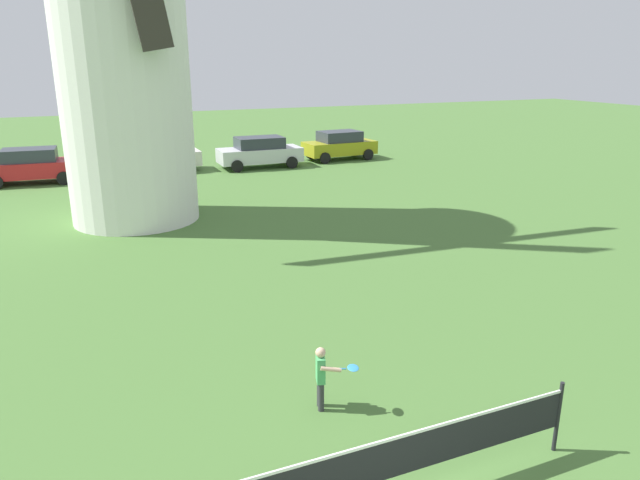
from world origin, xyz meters
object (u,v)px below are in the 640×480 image
player_far (322,374)px  parked_car_silver (260,152)px  parked_car_cream (155,156)px  parked_car_mustard (340,145)px  tennis_net (385,460)px  windmill (117,6)px  parked_car_red (31,165)px

player_far → parked_car_silver: size_ratio=0.25×
parked_car_cream → parked_car_mustard: size_ratio=1.07×
parked_car_silver → parked_car_mustard: same height
tennis_net → player_far: tennis_net is taller
parked_car_cream → parked_car_mustard: bearing=-1.0°
tennis_net → player_far: size_ratio=5.25×
windmill → parked_car_cream: 10.95m
parked_car_red → parked_car_cream: 5.51m
player_far → parked_car_cream: bearing=88.4°
parked_car_red → parked_car_cream: (5.49, 0.55, 0.00)m
player_far → parked_car_silver: parked_car_silver is taller
parked_car_silver → tennis_net: bearing=-104.2°
parked_car_red → parked_car_cream: bearing=5.7°
windmill → parked_car_silver: 12.35m
windmill → tennis_net: bearing=-85.8°
player_far → parked_car_mustard: bearing=64.1°
tennis_net → parked_car_mustard: bearing=66.0°
parked_car_silver → parked_car_mustard: (4.82, 0.63, -0.00)m
parked_car_cream → parked_car_mustard: (9.95, -0.18, -0.00)m
windmill → tennis_net: size_ratio=2.67×
player_far → parked_car_mustard: size_ratio=0.27×
windmill → parked_car_silver: bearing=48.7°
parked_car_mustard → parked_car_cream: bearing=179.0°
tennis_net → parked_car_silver: (5.93, 23.47, 0.12)m
player_far → parked_car_red: bearing=102.8°
parked_car_cream → tennis_net: bearing=-91.9°
player_far → parked_car_red: size_ratio=0.26×
parked_car_red → parked_car_silver: same height
parked_car_red → parked_car_mustard: (15.44, 0.37, -0.00)m
parked_car_cream → parked_car_silver: same height
player_far → parked_car_silver: bearing=74.8°
windmill → parked_car_red: windmill is taller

